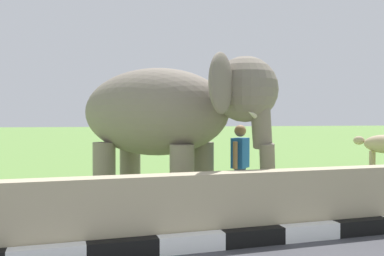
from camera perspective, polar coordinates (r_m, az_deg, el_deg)
name	(u,v)px	position (r m, az deg, el deg)	size (l,w,h in m)	color
striped_curb	(86,253)	(5.50, -14.25, -16.17)	(16.20, 0.20, 0.24)	white
barrier_parapet	(250,205)	(6.26, 7.97, -10.41)	(28.00, 0.36, 1.00)	tan
elephant	(170,114)	(8.02, -3.02, 1.93)	(3.87, 3.80, 2.87)	gray
person_handler	(240,162)	(8.20, 6.58, -4.67)	(0.52, 0.52, 1.66)	navy
cow_near	(384,145)	(16.37, 24.74, -2.09)	(1.38, 1.81, 1.23)	tan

